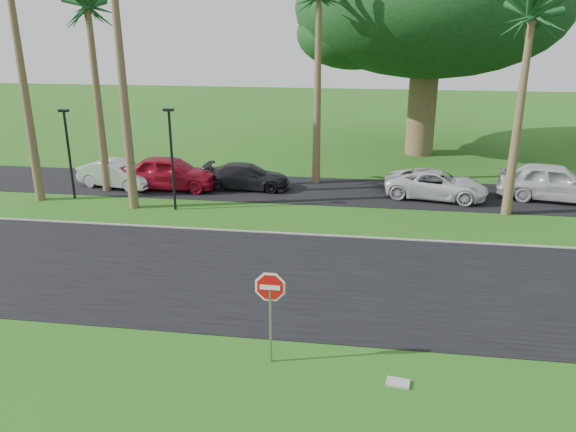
% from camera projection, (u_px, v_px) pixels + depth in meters
% --- Properties ---
extents(ground, '(120.00, 120.00, 0.00)m').
position_uv_depth(ground, '(272.00, 305.00, 17.19)').
color(ground, '#295A16').
rests_on(ground, ground).
extents(road, '(120.00, 8.00, 0.02)m').
position_uv_depth(road, '(282.00, 277.00, 19.06)').
color(road, black).
rests_on(road, ground).
extents(parking_strip, '(120.00, 5.00, 0.02)m').
position_uv_depth(parking_strip, '(313.00, 190.00, 28.88)').
color(parking_strip, black).
rests_on(parking_strip, ground).
extents(curb, '(120.00, 0.12, 0.06)m').
position_uv_depth(curb, '(297.00, 234.00, 22.84)').
color(curb, gray).
rests_on(curb, ground).
extents(stop_sign_near, '(1.05, 0.07, 2.62)m').
position_uv_depth(stop_sign_near, '(270.00, 299.00, 13.74)').
color(stop_sign_near, gray).
rests_on(stop_sign_near, ground).
extents(palm_left_mid, '(5.00, 5.00, 10.00)m').
position_uv_depth(palm_left_mid, '(88.00, 11.00, 26.07)').
color(palm_left_mid, brown).
rests_on(palm_left_mid, ground).
extents(palm_center, '(5.00, 5.00, 10.50)m').
position_uv_depth(palm_center, '(319.00, 1.00, 27.29)').
color(palm_center, brown).
rests_on(palm_center, ground).
extents(palm_right_near, '(5.00, 5.00, 9.50)m').
position_uv_depth(palm_right_near, '(531.00, 22.00, 22.64)').
color(palm_right_near, brown).
rests_on(palm_right_near, ground).
extents(canopy_tree, '(16.50, 16.50, 13.12)m').
position_uv_depth(canopy_tree, '(429.00, 9.00, 34.03)').
color(canopy_tree, brown).
rests_on(canopy_tree, ground).
extents(streetlight_left, '(0.45, 0.25, 4.34)m').
position_uv_depth(streetlight_left, '(68.00, 148.00, 26.82)').
color(streetlight_left, black).
rests_on(streetlight_left, ground).
extents(streetlight_right, '(0.45, 0.25, 4.64)m').
position_uv_depth(streetlight_right, '(172.00, 153.00, 25.09)').
color(streetlight_right, black).
rests_on(streetlight_right, ground).
extents(car_silver, '(4.46, 2.43, 1.39)m').
position_uv_depth(car_silver, '(118.00, 174.00, 29.20)').
color(car_silver, silver).
rests_on(car_silver, ground).
extents(car_red, '(5.05, 2.08, 1.71)m').
position_uv_depth(car_red, '(170.00, 173.00, 28.88)').
color(car_red, maroon).
rests_on(car_red, ground).
extents(car_dark, '(4.42, 1.80, 1.28)m').
position_uv_depth(car_dark, '(247.00, 177.00, 28.98)').
color(car_dark, black).
rests_on(car_dark, ground).
extents(car_minivan, '(5.21, 3.04, 1.36)m').
position_uv_depth(car_minivan, '(436.00, 185.00, 27.39)').
color(car_minivan, silver).
rests_on(car_minivan, ground).
extents(car_pickup, '(5.51, 2.96, 1.78)m').
position_uv_depth(car_pickup, '(555.00, 182.00, 27.01)').
color(car_pickup, silver).
rests_on(car_pickup, ground).
extents(utility_slab, '(0.60, 0.43, 0.06)m').
position_uv_depth(utility_slab, '(398.00, 383.00, 13.42)').
color(utility_slab, '#9A9892').
rests_on(utility_slab, ground).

